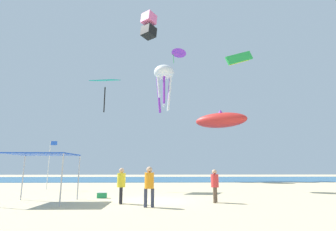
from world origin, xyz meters
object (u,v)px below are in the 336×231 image
Objects in this scene: kite_octopus_white at (164,75)px; kite_box_pink at (149,25)px; person_central at (121,183)px; banner_flag at (50,160)px; kite_parafoil_green at (239,58)px; kite_diamond_teal at (105,82)px; kite_inflatable_red at (221,120)px; kite_delta_purple at (179,52)px; person_near_tent at (149,183)px; canopy_tent at (43,156)px; cooler_box at (102,195)px; person_leftmost at (215,183)px.

kite_octopus_white is 2.69× the size of kite_box_pink.
kite_octopus_white is (2.58, 23.97, 14.86)m from person_central.
banner_flag is 16.75m from kite_box_pink.
kite_diamond_teal is (-14.35, -5.35, -4.91)m from kite_parafoil_green.
kite_box_pink reaches higher than kite_octopus_white.
kite_inflatable_red is at bearing -102.89° from kite_parafoil_green.
kite_delta_purple reaches higher than kite_diamond_teal.
person_near_tent reaches higher than person_central.
banner_flag is 1.16× the size of kite_parafoil_green.
canopy_tent is at bearing -69.89° from banner_flag.
kite_parafoil_green is at bearing 56.13° from kite_box_pink.
kite_octopus_white is 2.05× the size of kite_delta_purple.
kite_inflatable_red is at bearing 56.18° from canopy_tent.
cooler_box is at bearing 27.64° from kite_parafoil_green.
kite_box_pink reaches higher than banner_flag.
kite_box_pink is at bearing 75.42° from cooler_box.
person_near_tent is 0.52× the size of kite_delta_purple.
person_central is at bearing -59.74° from cooler_box.
person_leftmost is at bearing -34.71° from banner_flag.
canopy_tent is at bearing 113.30° from person_leftmost.
person_central is at bearing -62.22° from kite_diamond_teal.
cooler_box is at bearing -46.58° from banner_flag.
kite_box_pink is at bearing -73.43° from kite_delta_purple.
canopy_tent is 0.92× the size of kite_delta_purple.
kite_parafoil_green reaches higher than banner_flag.
banner_flag is (-7.52, 8.96, 1.38)m from person_central.
kite_box_pink is (-0.78, 12.58, 15.72)m from person_near_tent.
kite_delta_purple is (6.80, 25.96, 21.76)m from cooler_box.
cooler_box is at bearing -65.51° from person_near_tent.
kite_diamond_teal is at bearing 8.74° from person_central.
kite_delta_purple is (4.54, 17.26, 5.11)m from kite_box_pink.
kite_parafoil_green reaches higher than kite_diamond_teal.
kite_parafoil_green reaches higher than canopy_tent.
kite_inflatable_red is (-0.26, 9.33, -5.71)m from kite_parafoil_green.
banner_flag is (-12.52, 8.67, 1.43)m from person_leftmost.
person_near_tent is 1.08× the size of person_leftmost.
banner_flag is at bearing 1.14° from kite_parafoil_green.
person_near_tent is 0.53× the size of kite_parafoil_green.
kite_parafoil_green is at bearing 29.23° from kite_diamond_teal.
person_central is at bearing -6.23° from canopy_tent.
person_near_tent is 3.81m from person_leftmost.
kite_box_pink is at bearing 15.99° from banner_flag.
banner_flag is at bearing -91.81° from kite_delta_purple.
cooler_box is 22.46m from kite_parafoil_green.
kite_octopus_white is (-2.42, 23.69, 14.91)m from person_leftmost.
kite_inflatable_red is at bearing -9.81° from kite_delta_purple.
kite_parafoil_green is 1.29× the size of kite_box_pink.
person_central is 19.42m from kite_box_pink.
cooler_box is at bearing -63.80° from kite_box_pink.
person_near_tent is 13.70m from banner_flag.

